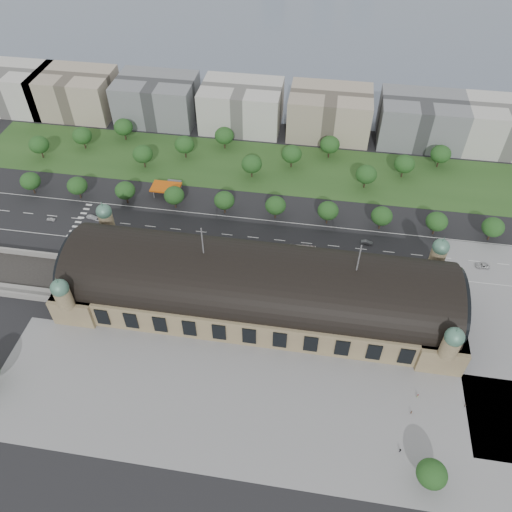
# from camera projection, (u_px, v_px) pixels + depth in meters

# --- Properties ---
(ground) EXTENTS (900.00, 900.00, 0.00)m
(ground) POSITION_uv_depth(u_px,v_px,m) (258.00, 304.00, 196.70)
(ground) COLOR black
(ground) RESTS_ON ground
(station) EXTENTS (150.00, 48.40, 44.30)m
(station) POSITION_uv_depth(u_px,v_px,m) (258.00, 287.00, 189.43)
(station) COLOR #99895F
(station) RESTS_ON ground
(plaza_south) EXTENTS (190.00, 48.00, 0.12)m
(plaza_south) POSITION_uv_depth(u_px,v_px,m) (267.00, 410.00, 164.88)
(plaza_south) COLOR gray
(plaza_south) RESTS_ON ground
(road_slab) EXTENTS (260.00, 26.00, 0.10)m
(road_slab) POSITION_uv_depth(u_px,v_px,m) (227.00, 235.00, 225.43)
(road_slab) COLOR black
(road_slab) RESTS_ON ground
(grass_belt) EXTENTS (300.00, 45.00, 0.10)m
(grass_belt) POSITION_uv_depth(u_px,v_px,m) (257.00, 166.00, 263.28)
(grass_belt) COLOR #2A4F1F
(grass_belt) RESTS_ON ground
(petrol_station) EXTENTS (14.00, 13.00, 5.05)m
(petrol_station) POSITION_uv_depth(u_px,v_px,m) (170.00, 186.00, 246.12)
(petrol_station) COLOR #C8520B
(petrol_station) RESTS_ON ground
(lake) EXTENTS (700.00, 320.00, 0.08)m
(lake) POSITION_uv_depth(u_px,v_px,m) (314.00, 23.00, 404.76)
(lake) COLOR slate
(lake) RESTS_ON ground
(office_0) EXTENTS (45.00, 32.00, 24.00)m
(office_0) POSITION_uv_depth(u_px,v_px,m) (13.00, 88.00, 299.76)
(office_0) COLOR beige
(office_0) RESTS_ON ground
(office_1) EXTENTS (45.00, 32.00, 24.00)m
(office_1) POSITION_uv_depth(u_px,v_px,m) (76.00, 93.00, 295.36)
(office_1) COLOR tan
(office_1) RESTS_ON ground
(office_2) EXTENTS (45.00, 32.00, 24.00)m
(office_2) POSITION_uv_depth(u_px,v_px,m) (157.00, 99.00, 289.87)
(office_2) COLOR slate
(office_2) RESTS_ON ground
(office_3) EXTENTS (45.00, 32.00, 24.00)m
(office_3) POSITION_uv_depth(u_px,v_px,m) (242.00, 106.00, 284.37)
(office_3) COLOR beige
(office_3) RESTS_ON ground
(office_4) EXTENTS (45.00, 32.00, 24.00)m
(office_4) POSITION_uv_depth(u_px,v_px,m) (329.00, 113.00, 278.87)
(office_4) COLOR tan
(office_4) RESTS_ON ground
(office_5) EXTENTS (45.00, 32.00, 24.00)m
(office_5) POSITION_uv_depth(u_px,v_px,m) (421.00, 120.00, 273.37)
(office_5) COLOR slate
(office_5) RESTS_ON ground
(office_6) EXTENTS (45.00, 32.00, 24.00)m
(office_6) POSITION_uv_depth(u_px,v_px,m) (506.00, 127.00, 268.42)
(office_6) COLOR beige
(office_6) RESTS_ON ground
(tree_row_0) EXTENTS (9.60, 9.60, 11.52)m
(tree_row_0) POSITION_uv_depth(u_px,v_px,m) (30.00, 181.00, 241.65)
(tree_row_0) COLOR #2D2116
(tree_row_0) RESTS_ON ground
(tree_row_1) EXTENTS (9.60, 9.60, 11.52)m
(tree_row_1) POSITION_uv_depth(u_px,v_px,m) (77.00, 186.00, 239.01)
(tree_row_1) COLOR #2D2116
(tree_row_1) RESTS_ON ground
(tree_row_2) EXTENTS (9.60, 9.60, 11.52)m
(tree_row_2) POSITION_uv_depth(u_px,v_px,m) (125.00, 190.00, 236.37)
(tree_row_2) COLOR #2D2116
(tree_row_2) RESTS_ON ground
(tree_row_3) EXTENTS (9.60, 9.60, 11.52)m
(tree_row_3) POSITION_uv_depth(u_px,v_px,m) (174.00, 195.00, 233.73)
(tree_row_3) COLOR #2D2116
(tree_row_3) RESTS_ON ground
(tree_row_4) EXTENTS (9.60, 9.60, 11.52)m
(tree_row_4) POSITION_uv_depth(u_px,v_px,m) (224.00, 200.00, 231.09)
(tree_row_4) COLOR #2D2116
(tree_row_4) RESTS_ON ground
(tree_row_5) EXTENTS (9.60, 9.60, 11.52)m
(tree_row_5) POSITION_uv_depth(u_px,v_px,m) (276.00, 205.00, 228.45)
(tree_row_5) COLOR #2D2116
(tree_row_5) RESTS_ON ground
(tree_row_6) EXTENTS (9.60, 9.60, 11.52)m
(tree_row_6) POSITION_uv_depth(u_px,v_px,m) (328.00, 211.00, 225.81)
(tree_row_6) COLOR #2D2116
(tree_row_6) RESTS_ON ground
(tree_row_7) EXTENTS (9.60, 9.60, 11.52)m
(tree_row_7) POSITION_uv_depth(u_px,v_px,m) (382.00, 216.00, 223.17)
(tree_row_7) COLOR #2D2116
(tree_row_7) RESTS_ON ground
(tree_row_8) EXTENTS (9.60, 9.60, 11.52)m
(tree_row_8) POSITION_uv_depth(u_px,v_px,m) (437.00, 222.00, 220.53)
(tree_row_8) COLOR #2D2116
(tree_row_8) RESTS_ON ground
(tree_row_9) EXTENTS (9.60, 9.60, 11.52)m
(tree_row_9) POSITION_uv_depth(u_px,v_px,m) (493.00, 227.00, 217.89)
(tree_row_9) COLOR #2D2116
(tree_row_9) RESTS_ON ground
(tree_belt_0) EXTENTS (10.40, 10.40, 12.48)m
(tree_belt_0) POSITION_uv_depth(u_px,v_px,m) (39.00, 145.00, 263.25)
(tree_belt_0) COLOR #2D2116
(tree_belt_0) RESTS_ON ground
(tree_belt_1) EXTENTS (10.40, 10.40, 12.48)m
(tree_belt_1) POSITION_uv_depth(u_px,v_px,m) (82.00, 136.00, 269.54)
(tree_belt_1) COLOR #2D2116
(tree_belt_1) RESTS_ON ground
(tree_belt_2) EXTENTS (10.40, 10.40, 12.48)m
(tree_belt_2) POSITION_uv_depth(u_px,v_px,m) (123.00, 127.00, 275.83)
(tree_belt_2) COLOR #2D2116
(tree_belt_2) RESTS_ON ground
(tree_belt_3) EXTENTS (10.40, 10.40, 12.48)m
(tree_belt_3) POSITION_uv_depth(u_px,v_px,m) (143.00, 154.00, 256.98)
(tree_belt_3) COLOR #2D2116
(tree_belt_3) RESTS_ON ground
(tree_belt_4) EXTENTS (10.40, 10.40, 12.48)m
(tree_belt_4) POSITION_uv_depth(u_px,v_px,m) (184.00, 145.00, 263.27)
(tree_belt_4) COLOR #2D2116
(tree_belt_4) RESTS_ON ground
(tree_belt_5) EXTENTS (10.40, 10.40, 12.48)m
(tree_belt_5) POSITION_uv_depth(u_px,v_px,m) (224.00, 136.00, 269.56)
(tree_belt_5) COLOR #2D2116
(tree_belt_5) RESTS_ON ground
(tree_belt_6) EXTENTS (10.40, 10.40, 12.48)m
(tree_belt_6) POSITION_uv_depth(u_px,v_px,m) (252.00, 164.00, 250.72)
(tree_belt_6) COLOR #2D2116
(tree_belt_6) RESTS_ON ground
(tree_belt_7) EXTENTS (10.40, 10.40, 12.48)m
(tree_belt_7) POSITION_uv_depth(u_px,v_px,m) (292.00, 154.00, 257.01)
(tree_belt_7) COLOR #2D2116
(tree_belt_7) RESTS_ON ground
(tree_belt_8) EXTENTS (10.40, 10.40, 12.48)m
(tree_belt_8) POSITION_uv_depth(u_px,v_px,m) (330.00, 145.00, 263.29)
(tree_belt_8) COLOR #2D2116
(tree_belt_8) RESTS_ON ground
(tree_belt_9) EXTENTS (10.40, 10.40, 12.48)m
(tree_belt_9) POSITION_uv_depth(u_px,v_px,m) (366.00, 174.00, 244.45)
(tree_belt_9) COLOR #2D2116
(tree_belt_9) RESTS_ON ground
(tree_belt_10) EXTENTS (10.40, 10.40, 12.48)m
(tree_belt_10) POSITION_uv_depth(u_px,v_px,m) (404.00, 164.00, 250.74)
(tree_belt_10) COLOR #2D2116
(tree_belt_10) RESTS_ON ground
(tree_belt_11) EXTENTS (10.40, 10.40, 12.48)m
(tree_belt_11) POSITION_uv_depth(u_px,v_px,m) (441.00, 154.00, 257.03)
(tree_belt_11) COLOR #2D2116
(tree_belt_11) RESTS_ON ground
(tree_plaza_s) EXTENTS (9.00, 9.00, 10.64)m
(tree_plaza_s) POSITION_uv_depth(u_px,v_px,m) (432.00, 474.00, 143.40)
(tree_plaza_s) COLOR #2D2116
(tree_plaza_s) RESTS_ON ground
(traffic_car_0) EXTENTS (4.00, 1.67, 1.35)m
(traffic_car_0) POSITION_uv_depth(u_px,v_px,m) (51.00, 219.00, 231.97)
(traffic_car_0) COLOR silver
(traffic_car_0) RESTS_ON ground
(traffic_car_1) EXTENTS (5.15, 2.37, 1.64)m
(traffic_car_1) POSITION_uv_depth(u_px,v_px,m) (92.00, 217.00, 232.75)
(traffic_car_1) COLOR #999BA1
(traffic_car_1) RESTS_ON ground
(traffic_car_4) EXTENTS (4.45, 1.85, 1.51)m
(traffic_car_4) POSITION_uv_depth(u_px,v_px,m) (298.00, 255.00, 215.08)
(traffic_car_4) COLOR #1C1C4E
(traffic_car_4) RESTS_ON ground
(traffic_car_5) EXTENTS (5.10, 1.99, 1.66)m
(traffic_car_5) POSITION_uv_depth(u_px,v_px,m) (367.00, 242.00, 220.62)
(traffic_car_5) COLOR #515358
(traffic_car_5) RESTS_ON ground
(traffic_car_6) EXTENTS (5.99, 3.22, 1.60)m
(traffic_car_6) POSITION_uv_depth(u_px,v_px,m) (482.00, 266.00, 210.53)
(traffic_car_6) COLOR silver
(traffic_car_6) RESTS_ON ground
(parked_car_0) EXTENTS (4.02, 3.18, 1.28)m
(parked_car_0) POSITION_uv_depth(u_px,v_px,m) (88.00, 242.00, 221.19)
(parked_car_0) COLOR black
(parked_car_0) RESTS_ON ground
(parked_car_1) EXTENTS (5.44, 4.63, 1.39)m
(parked_car_1) POSITION_uv_depth(u_px,v_px,m) (155.00, 253.00, 216.21)
(parked_car_1) COLOR maroon
(parked_car_1) RESTS_ON ground
(parked_car_2) EXTENTS (5.55, 4.20, 1.50)m
(parked_car_2) POSITION_uv_depth(u_px,v_px,m) (133.00, 244.00, 220.18)
(parked_car_2) COLOR #1C1844
(parked_car_2) RESTS_ON ground
(parked_car_3) EXTENTS (4.30, 3.82, 1.41)m
(parked_car_3) POSITION_uv_depth(u_px,v_px,m) (162.00, 247.00, 218.68)
(parked_car_3) COLOR #595A60
(parked_car_3) RESTS_ON ground
(parked_car_4) EXTENTS (5.12, 4.15, 1.64)m
(parked_car_4) POSITION_uv_depth(u_px,v_px,m) (209.00, 258.00, 213.60)
(parked_car_4) COLOR silver
(parked_car_4) RESTS_ON ground
(parked_car_5) EXTENTS (5.67, 5.16, 1.47)m
(parked_car_5) POSITION_uv_depth(u_px,v_px,m) (209.00, 259.00, 213.52)
(parked_car_5) COLOR gray
(parked_car_5) RESTS_ON ground
(parked_car_6) EXTENTS (5.95, 4.51, 1.61)m
(parked_car_6) POSITION_uv_depth(u_px,v_px,m) (181.00, 249.00, 217.73)
(parked_car_6) COLOR black
(parked_car_6) RESTS_ON ground
(bus_west) EXTENTS (13.33, 3.78, 3.67)m
(bus_west) POSITION_uv_depth(u_px,v_px,m) (216.00, 248.00, 216.72)
(bus_west) COLOR red
(bus_west) RESTS_ON ground
(bus_mid) EXTENTS (12.31, 3.50, 3.39)m
(bus_mid) POSITION_uv_depth(u_px,v_px,m) (302.00, 249.00, 216.24)
(bus_mid) COLOR silver
(bus_mid) RESTS_ON ground
(bus_east) EXTENTS (13.58, 3.67, 3.75)m
(bus_east) POSITION_uv_depth(u_px,v_px,m) (333.00, 258.00, 212.40)
(bus_east) COLOR beige
(bus_east) RESTS_ON ground
(pedestrian_0) EXTENTS (0.84, 0.54, 1.63)m
(pedestrian_0) POSITION_uv_depth(u_px,v_px,m) (418.00, 396.00, 167.59)
(pedestrian_0) COLOR gray
(pedestrian_0) RESTS_ON ground
(pedestrian_1) EXTENTS (0.54, 0.69, 1.67)m
(pedestrian_1) POSITION_uv_depth(u_px,v_px,m) (411.00, 412.00, 163.35)
(pedestrian_1) COLOR gray
(pedestrian_1) RESTS_ON ground
(pedestrian_2) EXTENTS (0.62, 0.88, 1.65)m
(pedestrian_2) POSITION_uv_depth(u_px,v_px,m) (465.00, 405.00, 165.19)
(pedestrian_2) COLOR gray
(pedestrian_2) RESTS_ON ground
(pedestrian_4) EXTENTS (1.12, 0.82, 1.58)m
(pedestrian_4) POSITION_uv_depth(u_px,v_px,m) (400.00, 451.00, 154.34)
(pedestrian_4) COLOR gray
(pedestrian_4) RESTS_ON ground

